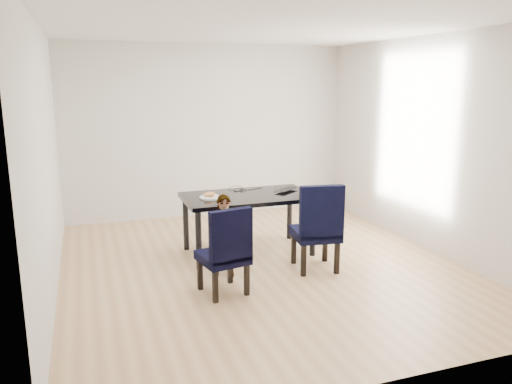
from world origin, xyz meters
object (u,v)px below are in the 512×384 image
object	(u,v)px
chair_left	(223,250)
plate	(211,197)
dining_table	(248,224)
laptop	(283,189)
child	(225,236)
chair_right	(315,226)

from	to	relation	value
chair_left	plate	xyz separation A→B (m)	(0.15, 1.08, 0.30)
chair_left	plate	world-z (taller)	chair_left
dining_table	laptop	size ratio (longest dim) A/B	4.36
child	dining_table	bearing A→B (deg)	74.00
chair_left	child	xyz separation A→B (m)	(0.14, 0.44, -0.00)
chair_right	child	distance (m)	1.05
laptop	plate	bearing A→B (deg)	-30.39
laptop	dining_table	bearing A→B (deg)	-25.34
child	chair_left	bearing A→B (deg)	-87.26
child	plate	world-z (taller)	child
chair_left	laptop	bearing A→B (deg)	35.47
chair_left	chair_right	bearing A→B (deg)	3.63
dining_table	chair_right	xyz separation A→B (m)	(0.55, -0.78, 0.14)
chair_right	laptop	distance (m)	0.92
chair_right	plate	distance (m)	1.31
laptop	chair_left	bearing A→B (deg)	9.27
dining_table	chair_right	size ratio (longest dim) A/B	1.56
plate	chair_left	bearing A→B (deg)	-97.91
plate	laptop	xyz separation A→B (m)	(0.99, 0.12, 0.01)
chair_left	chair_right	xyz separation A→B (m)	(1.18, 0.31, 0.05)
dining_table	laptop	distance (m)	0.65
chair_left	child	size ratio (longest dim) A/B	1.00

